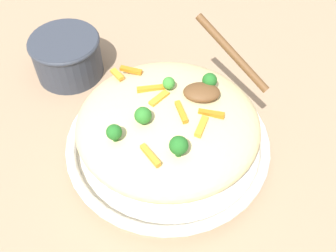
{
  "coord_description": "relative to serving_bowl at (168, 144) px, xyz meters",
  "views": [
    {
      "loc": [
        -0.01,
        0.38,
        0.54
      ],
      "look_at": [
        0.0,
        0.0,
        0.07
      ],
      "focal_mm": 41.73,
      "sensor_mm": 36.0,
      "label": 1
    }
  ],
  "objects": [
    {
      "name": "carrot_piece_1",
      "position": [
        -0.02,
        0.01,
        0.09
      ],
      "size": [
        0.02,
        0.04,
        0.01
      ],
      "primitive_type": "cube",
      "rotation": [
        0.0,
        0.0,
        5.04
      ],
      "color": "orange",
      "rests_on": "pasta_mound"
    },
    {
      "name": "broccoli_floret_0",
      "position": [
        -0.02,
        0.08,
        0.1
      ],
      "size": [
        0.03,
        0.03,
        0.03
      ],
      "color": "#205B1C",
      "rests_on": "pasta_mound"
    },
    {
      "name": "broccoli_floret_2",
      "position": [
        0.03,
        0.03,
        0.1
      ],
      "size": [
        0.02,
        0.02,
        0.03
      ],
      "color": "#296820",
      "rests_on": "pasta_mound"
    },
    {
      "name": "serving_spoon",
      "position": [
        -0.07,
        -0.05,
        0.11
      ],
      "size": [
        0.13,
        0.12,
        0.08
      ],
      "color": "brown",
      "rests_on": "pasta_mound"
    },
    {
      "name": "serving_bowl",
      "position": [
        0.0,
        0.0,
        0.0
      ],
      "size": [
        0.33,
        0.33,
        0.04
      ],
      "color": "white",
      "rests_on": "ground_plane"
    },
    {
      "name": "carrot_piece_6",
      "position": [
        0.01,
        -0.02,
        0.09
      ],
      "size": [
        0.03,
        0.03,
        0.01
      ],
      "primitive_type": "cube",
      "rotation": [
        0.0,
        0.0,
        4.0
      ],
      "color": "orange",
      "rests_on": "pasta_mound"
    },
    {
      "name": "carrot_piece_4",
      "position": [
        -0.05,
        0.03,
        0.09
      ],
      "size": [
        0.02,
        0.04,
        0.01
      ],
      "primitive_type": "cube",
      "rotation": [
        0.0,
        0.0,
        4.38
      ],
      "color": "orange",
      "rests_on": "pasta_mound"
    },
    {
      "name": "pasta_mound",
      "position": [
        0.0,
        0.0,
        0.05
      ],
      "size": [
        0.29,
        0.27,
        0.08
      ],
      "primitive_type": "ellipsoid",
      "color": "#DBC689",
      "rests_on": "serving_bowl"
    },
    {
      "name": "broccoli_floret_3",
      "position": [
        -0.06,
        -0.05,
        0.1
      ],
      "size": [
        0.02,
        0.02,
        0.03
      ],
      "color": "#205B1C",
      "rests_on": "pasta_mound"
    },
    {
      "name": "carrot_piece_0",
      "position": [
        0.03,
        -0.04,
        0.09
      ],
      "size": [
        0.04,
        0.02,
        0.01
      ],
      "primitive_type": "cube",
      "rotation": [
        0.0,
        0.0,
        3.32
      ],
      "color": "orange",
      "rests_on": "pasta_mound"
    },
    {
      "name": "carrot_piece_7",
      "position": [
        0.08,
        -0.07,
        0.09
      ],
      "size": [
        0.02,
        0.03,
        0.01
      ],
      "primitive_type": "cube",
      "rotation": [
        0.0,
        0.0,
        2.26
      ],
      "color": "orange",
      "rests_on": "pasta_mound"
    },
    {
      "name": "ground_plane",
      "position": [
        0.0,
        0.0,
        -0.02
      ],
      "size": [
        2.4,
        2.4,
        0.0
      ],
      "primitive_type": "plane",
      "color": "#9E7F60"
    },
    {
      "name": "carrot_piece_3",
      "position": [
        0.02,
        0.08,
        0.09
      ],
      "size": [
        0.03,
        0.04,
        0.01
      ],
      "primitive_type": "cube",
      "rotation": [
        0.0,
        0.0,
        5.37
      ],
      "color": "orange",
      "rests_on": "pasta_mound"
    },
    {
      "name": "companion_bowl",
      "position": [
        0.2,
        -0.19,
        0.02
      ],
      "size": [
        0.13,
        0.13,
        0.08
      ],
      "color": "#333842",
      "rests_on": "ground_plane"
    },
    {
      "name": "carrot_piece_5",
      "position": [
        0.06,
        -0.08,
        0.09
      ],
      "size": [
        0.04,
        0.02,
        0.01
      ],
      "primitive_type": "cube",
      "rotation": [
        0.0,
        0.0,
        2.86
      ],
      "color": "orange",
      "rests_on": "pasta_mound"
    },
    {
      "name": "broccoli_floret_1",
      "position": [
        -0.0,
        -0.04,
        0.1
      ],
      "size": [
        0.02,
        0.02,
        0.02
      ],
      "color": "#377928",
      "rests_on": "pasta_mound"
    },
    {
      "name": "broccoli_floret_4",
      "position": [
        0.07,
        0.06,
        0.1
      ],
      "size": [
        0.02,
        0.02,
        0.03
      ],
      "color": "#205B1C",
      "rests_on": "pasta_mound"
    },
    {
      "name": "carrot_piece_2",
      "position": [
        -0.06,
        0.01,
        0.09
      ],
      "size": [
        0.04,
        0.01,
        0.01
      ],
      "primitive_type": "cube",
      "rotation": [
        0.0,
        0.0,
        2.96
      ],
      "color": "orange",
      "rests_on": "pasta_mound"
    }
  ]
}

